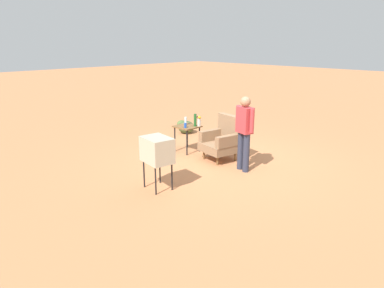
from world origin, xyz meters
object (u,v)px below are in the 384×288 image
Objects in this scene: bottle_short_clear at (186,121)px; soda_can_blue at (185,125)px; person_standing at (244,129)px; bottle_wine_green at (195,120)px; side_table at (187,130)px; armchair at (223,139)px; tv_on_stand at (157,150)px; flower_vase at (199,120)px.

bottle_short_clear is 1.64× the size of soda_can_blue.
person_standing reaches higher than soda_can_blue.
bottle_wine_green is at bearing 173.00° from person_standing.
bottle_short_clear is (-1.99, 0.16, -0.16)m from person_standing.
bottle_short_clear is (-0.13, 0.07, 0.20)m from side_table.
bottle_wine_green is (0.17, 0.12, 0.26)m from side_table.
armchair is 1.07m from side_table.
tv_on_stand is 2.47m from bottle_wine_green.
side_table is 0.66× the size of tv_on_stand.
bottle_short_clear is 0.31m from bottle_wine_green.
bottle_short_clear is at bearing -158.03° from flower_vase.
side_table is at bearing -136.06° from flower_vase.
armchair is 0.90m from flower_vase.
person_standing reaches higher than armchair.
armchair reaches higher than soda_can_blue.
soda_can_blue is at bearing -106.33° from flower_vase.
tv_on_stand is 3.22× the size of bottle_wine_green.
armchair is at bearing 5.13° from bottle_short_clear.
bottle_short_clear is 0.62× the size of bottle_wine_green.
armchair reaches higher than side_table.
soda_can_blue is at bearing -56.90° from side_table.
armchair is 1.03× the size of tv_on_stand.
flower_vase is (-1.64, 0.30, -0.11)m from person_standing.
bottle_wine_green is at bearing -119.62° from flower_vase.
side_table is 0.25m from bottle_short_clear.
side_table is 3.38× the size of bottle_short_clear.
armchair reaches higher than tv_on_stand.
flower_vase is at bearing 169.79° from person_standing.
bottle_short_clear is 0.34m from soda_can_blue.
person_standing is at bearing -10.21° from flower_vase.
tv_on_stand is at bearing -83.17° from armchair.
flower_vase is (0.22, 0.21, 0.25)m from side_table.
bottle_wine_green is at bearing -176.46° from armchair.
armchair is 2.27m from tv_on_stand.
flower_vase reaches higher than side_table.
flower_vase is (0.35, 0.14, 0.05)m from bottle_short_clear.
person_standing is 6.19× the size of flower_vase.
armchair is 0.96m from person_standing.
bottle_short_clear is 0.75× the size of flower_vase.
armchair is 4.00× the size of flower_vase.
tv_on_stand is 5.15× the size of bottle_short_clear.
soda_can_blue reaches higher than side_table.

